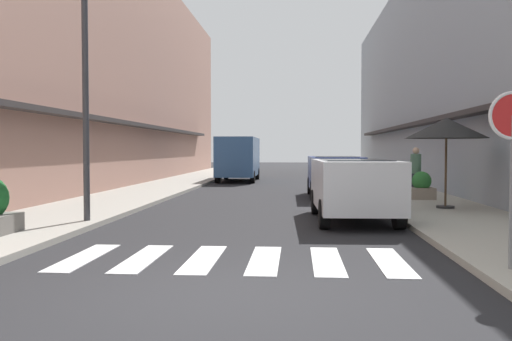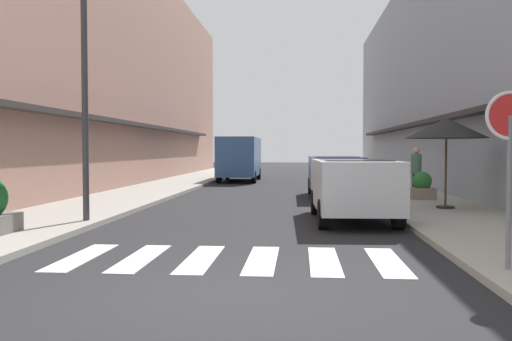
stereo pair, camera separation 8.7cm
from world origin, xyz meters
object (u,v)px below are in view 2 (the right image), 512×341
at_px(pedestrian_walking_near, 416,171).
at_px(round_street_sign, 510,133).
at_px(parked_car_near, 353,183).
at_px(cafe_umbrella, 446,129).
at_px(parked_car_mid, 335,172).
at_px(delivery_van, 240,155).
at_px(planter_midblock, 422,187).
at_px(street_lamp, 93,72).

bearing_deg(pedestrian_walking_near, round_street_sign, -147.90).
bearing_deg(parked_car_near, round_street_sign, -75.18).
bearing_deg(parked_car_near, cafe_umbrella, 36.58).
bearing_deg(parked_car_mid, delivery_van, 114.74).
bearing_deg(planter_midblock, parked_car_mid, 147.28).
relative_size(delivery_van, round_street_sign, 2.30).
bearing_deg(cafe_umbrella, parked_car_near, -143.42).
bearing_deg(parked_car_mid, planter_midblock, -32.72).
bearing_deg(parked_car_near, pedestrian_walking_near, 63.40).
relative_size(delivery_van, cafe_umbrella, 2.22).
xyz_separation_m(delivery_van, street_lamp, (-1.36, -17.35, 2.00)).
bearing_deg(planter_midblock, pedestrian_walking_near, 106.86).
height_order(parked_car_near, cafe_umbrella, cafe_umbrella).
height_order(parked_car_near, parked_car_mid, same).
distance_m(delivery_van, planter_midblock, 13.47).
distance_m(delivery_van, round_street_sign, 22.55).
height_order(round_street_sign, planter_midblock, round_street_sign).
xyz_separation_m(round_street_sign, pedestrian_walking_near, (1.05, 10.71, -0.93)).
xyz_separation_m(delivery_van, cafe_umbrella, (7.14, -14.12, 0.86)).
relative_size(parked_car_near, pedestrian_walking_near, 2.53).
bearing_deg(cafe_umbrella, round_street_sign, -98.83).
height_order(parked_car_mid, pedestrian_walking_near, pedestrian_walking_near).
relative_size(parked_car_near, parked_car_mid, 1.00).
relative_size(street_lamp, pedestrian_walking_near, 3.25).
bearing_deg(street_lamp, cafe_umbrella, 20.76).
bearing_deg(street_lamp, parked_car_mid, 52.72).
bearing_deg(parked_car_mid, pedestrian_walking_near, -27.78).
distance_m(parked_car_mid, delivery_van, 10.68).
relative_size(delivery_van, street_lamp, 1.01).
relative_size(street_lamp, cafe_umbrella, 2.21).
distance_m(parked_car_mid, street_lamp, 9.94).
bearing_deg(delivery_van, street_lamp, -94.49).
bearing_deg(round_street_sign, planter_midblock, 83.58).
height_order(delivery_van, pedestrian_walking_near, delivery_van).
bearing_deg(street_lamp, parked_car_near, 12.00).
distance_m(round_street_sign, street_lamp, 8.67).
bearing_deg(street_lamp, delivery_van, 85.51).
bearing_deg(planter_midblock, street_lamp, -144.95).
xyz_separation_m(parked_car_near, street_lamp, (-5.83, -1.24, 2.49)).
bearing_deg(planter_midblock, delivery_van, 121.99).
distance_m(parked_car_mid, round_street_sign, 12.18).
bearing_deg(round_street_sign, parked_car_mid, 97.05).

